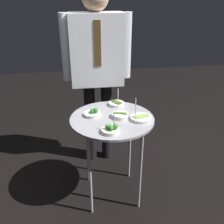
# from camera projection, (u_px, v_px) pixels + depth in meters

# --- Properties ---
(ground_plane) EXTENTS (8.00, 8.00, 0.00)m
(ground_plane) POSITION_uv_depth(u_px,v_px,m) (112.00, 192.00, 2.29)
(ground_plane) COLOR black
(serving_cart) EXTENTS (0.66, 0.66, 0.77)m
(serving_cart) POSITION_uv_depth(u_px,v_px,m) (112.00, 124.00, 1.98)
(serving_cart) COLOR #939399
(serving_cart) RESTS_ON ground_plane
(bowl_asparagus_front_right) EXTENTS (0.13, 0.13, 0.04)m
(bowl_asparagus_front_right) POSITION_uv_depth(u_px,v_px,m) (120.00, 115.00, 1.96)
(bowl_asparagus_front_right) COLOR silver
(bowl_asparagus_front_right) RESTS_ON serving_cart
(bowl_broccoli_back_left) EXTENTS (0.13, 0.13, 0.15)m
(bowl_broccoli_back_left) POSITION_uv_depth(u_px,v_px,m) (111.00, 129.00, 1.74)
(bowl_broccoli_back_left) COLOR silver
(bowl_broccoli_back_left) RESTS_ON serving_cart
(bowl_asparagus_mid_right) EXTENTS (0.14, 0.14, 0.14)m
(bowl_asparagus_mid_right) POSITION_uv_depth(u_px,v_px,m) (116.00, 103.00, 2.17)
(bowl_asparagus_mid_right) COLOR silver
(bowl_asparagus_mid_right) RESTS_ON serving_cart
(bowl_broccoli_back_right) EXTENTS (0.14, 0.14, 0.07)m
(bowl_broccoli_back_right) POSITION_uv_depth(u_px,v_px,m) (93.00, 113.00, 1.99)
(bowl_broccoli_back_right) COLOR silver
(bowl_broccoli_back_right) RESTS_ON serving_cart
(bowl_asparagus_center) EXTENTS (0.17, 0.17, 0.18)m
(bowl_asparagus_center) POSITION_uv_depth(u_px,v_px,m) (141.00, 118.00, 1.93)
(bowl_asparagus_center) COLOR white
(bowl_asparagus_center) RESTS_ON serving_cart
(waiter_figure) EXTENTS (0.64, 0.24, 1.74)m
(waiter_figure) POSITION_uv_depth(u_px,v_px,m) (97.00, 59.00, 2.31)
(waiter_figure) COLOR black
(waiter_figure) RESTS_ON ground_plane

